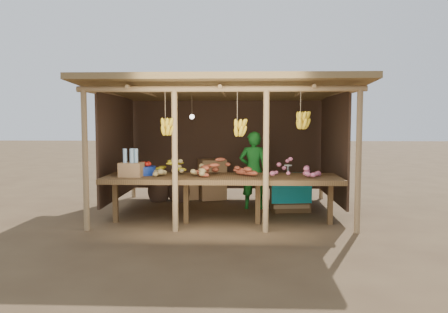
{
  "coord_description": "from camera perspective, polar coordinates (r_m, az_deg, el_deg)",
  "views": [
    {
      "loc": [
        0.32,
        -8.15,
        1.71
      ],
      "look_at": [
        0.0,
        0.0,
        1.05
      ],
      "focal_mm": 35.0,
      "sensor_mm": 36.0,
      "label": 1
    }
  ],
  "objects": [
    {
      "name": "tomato_basin",
      "position": [
        7.57,
        -10.52,
        -1.67
      ],
      "size": [
        0.43,
        0.43,
        0.22
      ],
      "rotation": [
        0.0,
        0.0,
        0.07
      ],
      "color": "navy",
      "rests_on": "counter"
    },
    {
      "name": "tarp_crate",
      "position": [
        8.5,
        8.59,
        -4.5
      ],
      "size": [
        0.83,
        0.74,
        0.9
      ],
      "color": "brown",
      "rests_on": "ground"
    },
    {
      "name": "potato_heap",
      "position": [
        7.33,
        -5.4,
        -1.1
      ],
      "size": [
        0.95,
        0.59,
        0.36
      ],
      "primitive_type": null,
      "rotation": [
        0.0,
        0.0,
        0.03
      ],
      "color": "tan",
      "rests_on": "counter"
    },
    {
      "name": "sweet_potato_heap",
      "position": [
        7.35,
        0.23,
        -1.08
      ],
      "size": [
        1.1,
        0.73,
        0.36
      ],
      "primitive_type": null,
      "rotation": [
        0.0,
        0.0,
        -0.11
      ],
      "color": "#A4472A",
      "rests_on": "counter"
    },
    {
      "name": "burlap_sacks",
      "position": [
        9.43,
        -7.2,
        -4.13
      ],
      "size": [
        0.91,
        0.48,
        0.65
      ],
      "color": "#432D1F",
      "rests_on": "ground"
    },
    {
      "name": "carton_stack",
      "position": [
        9.48,
        -2.75,
        -3.42
      ],
      "size": [
        1.25,
        0.58,
        0.87
      ],
      "color": "#9F7347",
      "rests_on": "ground"
    },
    {
      "name": "banana_pile",
      "position": [
        7.69,
        -7.19,
        -0.89
      ],
      "size": [
        0.69,
        0.46,
        0.35
      ],
      "primitive_type": null,
      "rotation": [
        0.0,
        0.0,
        -0.11
      ],
      "color": "yellow",
      "rests_on": "counter"
    },
    {
      "name": "onion_heap",
      "position": [
        7.25,
        9.07,
        -1.22
      ],
      "size": [
        0.96,
        0.67,
        0.36
      ],
      "primitive_type": null,
      "rotation": [
        0.0,
        0.0,
        -0.17
      ],
      "color": "#C9617F",
      "rests_on": "counter"
    },
    {
      "name": "bottle_box",
      "position": [
        7.35,
        -12.01,
        -1.2
      ],
      "size": [
        0.39,
        0.32,
        0.46
      ],
      "color": "#9F7347",
      "rests_on": "counter"
    },
    {
      "name": "stall_structure",
      "position": [
        8.1,
        0.19,
        6.08
      ],
      "size": [
        4.7,
        3.5,
        2.43
      ],
      "color": "#A58155",
      "rests_on": "ground"
    },
    {
      "name": "counter",
      "position": [
        7.28,
        -0.29,
        -3.05
      ],
      "size": [
        3.9,
        1.05,
        0.8
      ],
      "color": "brown",
      "rests_on": "ground"
    },
    {
      "name": "vendor",
      "position": [
        8.53,
        3.84,
        -1.8
      ],
      "size": [
        0.56,
        0.37,
        1.51
      ],
      "primitive_type": "imported",
      "rotation": [
        0.0,
        0.0,
        3.16
      ],
      "color": "#197221",
      "rests_on": "ground"
    },
    {
      "name": "ground",
      "position": [
        8.34,
        0.0,
        -7.21
      ],
      "size": [
        60.0,
        60.0,
        0.0
      ],
      "primitive_type": "plane",
      "color": "brown",
      "rests_on": "ground"
    }
  ]
}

